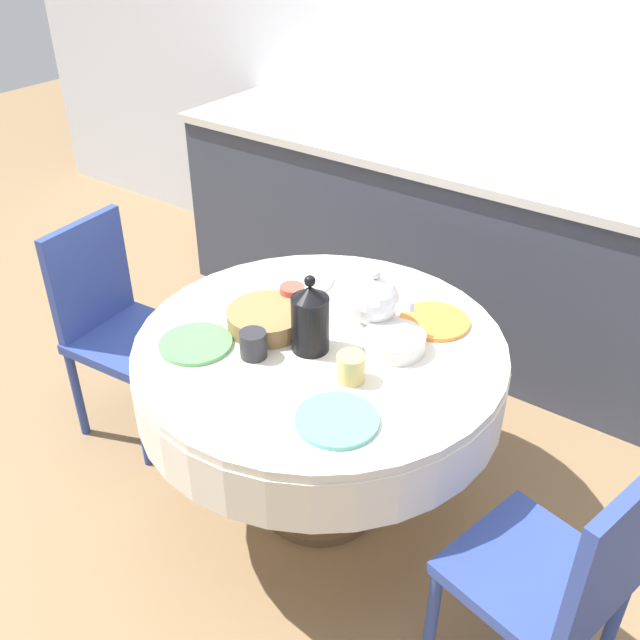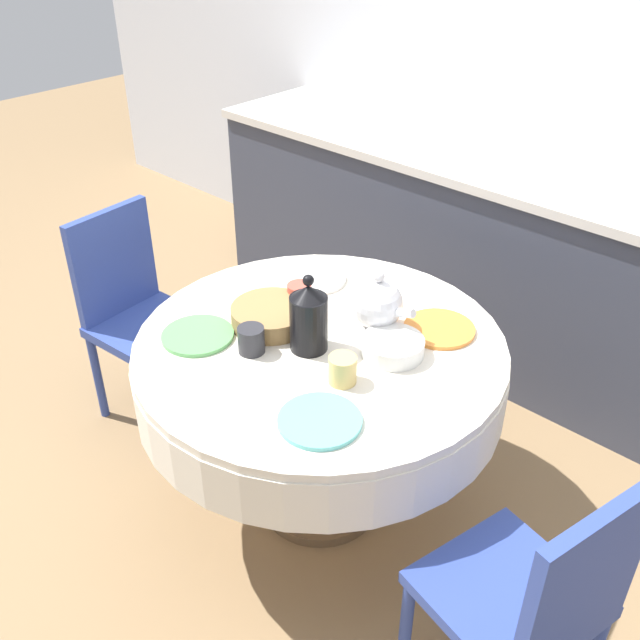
{
  "view_description": "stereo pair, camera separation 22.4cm",
  "coord_description": "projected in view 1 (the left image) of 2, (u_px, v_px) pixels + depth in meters",
  "views": [
    {
      "loc": [
        1.11,
        -1.53,
        2.03
      ],
      "look_at": [
        0.0,
        0.0,
        0.81
      ],
      "focal_mm": 40.0,
      "sensor_mm": 36.0,
      "label": 1
    },
    {
      "loc": [
        1.28,
        -1.38,
        2.03
      ],
      "look_at": [
        0.0,
        0.0,
        0.81
      ],
      "focal_mm": 40.0,
      "sensor_mm": 36.0,
      "label": 2
    }
  ],
  "objects": [
    {
      "name": "fruit_bowl",
      "position": [
        394.0,
        342.0,
        2.23
      ],
      "size": [
        0.2,
        0.2,
        0.06
      ],
      "primitive_type": "cylinder",
      "color": "silver",
      "rests_on": "dining_table"
    },
    {
      "name": "plate_near_left",
      "position": [
        196.0,
        344.0,
        2.26
      ],
      "size": [
        0.23,
        0.23,
        0.01
      ],
      "primitive_type": "cylinder",
      "color": "#5BA85B",
      "rests_on": "dining_table"
    },
    {
      "name": "plate_near_right",
      "position": [
        337.0,
        420.0,
        1.95
      ],
      "size": [
        0.23,
        0.23,
        0.01
      ],
      "primitive_type": "cylinder",
      "color": "#60BCB7",
      "rests_on": "dining_table"
    },
    {
      "name": "bread_basket",
      "position": [
        267.0,
        319.0,
        2.34
      ],
      "size": [
        0.27,
        0.27,
        0.06
      ],
      "primitive_type": "cylinder",
      "color": "olive",
      "rests_on": "dining_table"
    },
    {
      "name": "wall_back",
      "position": [
        542.0,
        60.0,
        3.1
      ],
      "size": [
        7.0,
        0.05,
        2.6
      ],
      "color": "silver",
      "rests_on": "ground_plane"
    },
    {
      "name": "kitchen_counter",
      "position": [
        485.0,
        258.0,
        3.32
      ],
      "size": [
        3.24,
        0.64,
        0.94
      ],
      "color": "#383D4C",
      "rests_on": "ground_plane"
    },
    {
      "name": "chair_left",
      "position": [
        563.0,
        575.0,
        1.81
      ],
      "size": [
        0.48,
        0.48,
        0.9
      ],
      "rotation": [
        0.0,
        0.0,
        1.34
      ],
      "color": "#2D428E",
      "rests_on": "ground_plane"
    },
    {
      "name": "cup_near_left",
      "position": [
        253.0,
        344.0,
        2.19
      ],
      "size": [
        0.08,
        0.08,
        0.09
      ],
      "primitive_type": "cylinder",
      "color": "#28282D",
      "rests_on": "dining_table"
    },
    {
      "name": "plate_far_right",
      "position": [
        434.0,
        321.0,
        2.37
      ],
      "size": [
        0.23,
        0.23,
        0.01
      ],
      "primitive_type": "cylinder",
      "color": "orange",
      "rests_on": "dining_table"
    },
    {
      "name": "coffee_carafe",
      "position": [
        310.0,
        319.0,
        2.19
      ],
      "size": [
        0.12,
        0.12,
        0.26
      ],
      "color": "black",
      "rests_on": "dining_table"
    },
    {
      "name": "dining_table",
      "position": [
        320.0,
        372.0,
        2.35
      ],
      "size": [
        1.21,
        1.21,
        0.73
      ],
      "color": "brown",
      "rests_on": "ground_plane"
    },
    {
      "name": "chair_right",
      "position": [
        116.0,
        320.0,
        2.82
      ],
      "size": [
        0.43,
        0.43,
        0.9
      ],
      "rotation": [
        0.0,
        0.0,
        -1.48
      ],
      "color": "#2D428E",
      "rests_on": "ground_plane"
    },
    {
      "name": "plate_far_left",
      "position": [
        301.0,
        279.0,
        2.61
      ],
      "size": [
        0.23,
        0.23,
        0.01
      ],
      "primitive_type": "cylinder",
      "color": "white",
      "rests_on": "dining_table"
    },
    {
      "name": "cup_far_left",
      "position": [
        292.0,
        297.0,
        2.43
      ],
      "size": [
        0.08,
        0.08,
        0.09
      ],
      "primitive_type": "cylinder",
      "color": "#CC4C3D",
      "rests_on": "dining_table"
    },
    {
      "name": "cup_near_right",
      "position": [
        351.0,
        368.0,
        2.09
      ],
      "size": [
        0.08,
        0.08,
        0.09
      ],
      "primitive_type": "cylinder",
      "color": "#DBB766",
      "rests_on": "dining_table"
    },
    {
      "name": "teapot",
      "position": [
        375.0,
        301.0,
        2.31
      ],
      "size": [
        0.23,
        0.17,
        0.21
      ],
      "color": "white",
      "rests_on": "dining_table"
    },
    {
      "name": "ground_plane",
      "position": [
        320.0,
        501.0,
        2.68
      ],
      "size": [
        12.0,
        12.0,
        0.0
      ],
      "primitive_type": "plane",
      "color": "#8E704C"
    },
    {
      "name": "cup_far_right",
      "position": [
        375.0,
        309.0,
        2.37
      ],
      "size": [
        0.08,
        0.08,
        0.09
      ],
      "primitive_type": "cylinder",
      "color": "#CC4C3D",
      "rests_on": "dining_table"
    }
  ]
}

